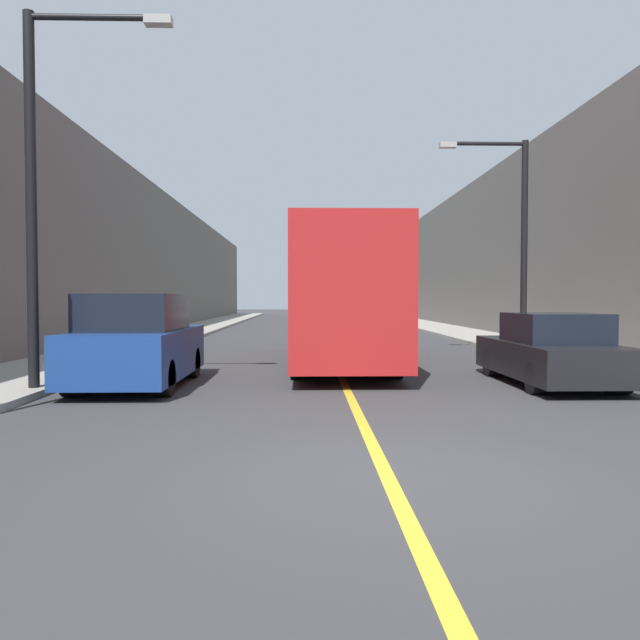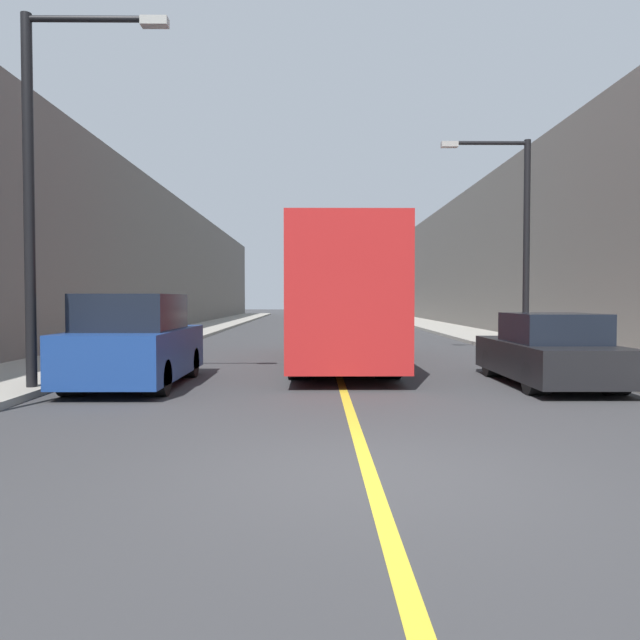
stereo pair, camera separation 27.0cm
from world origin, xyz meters
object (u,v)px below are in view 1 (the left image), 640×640
(parked_suv_left, at_px, (137,344))
(car_right_near, at_px, (551,352))
(street_lamp_right, at_px, (515,230))
(bus, at_px, (338,296))
(street_lamp_left, at_px, (45,172))

(parked_suv_left, distance_m, car_right_near, 8.55)
(parked_suv_left, distance_m, street_lamp_right, 12.04)
(car_right_near, bearing_deg, bus, 134.43)
(bus, bearing_deg, parked_suv_left, -134.76)
(bus, bearing_deg, street_lamp_left, -136.75)
(street_lamp_right, bearing_deg, parked_suv_left, -147.76)
(bus, height_order, parked_suv_left, bus)
(street_lamp_right, bearing_deg, car_right_near, -102.05)
(car_right_near, height_order, street_lamp_left, street_lamp_left)
(street_lamp_right, bearing_deg, street_lamp_left, -147.26)
(bus, xyz_separation_m, car_right_near, (4.21, -4.29, -1.20))
(street_lamp_left, bearing_deg, car_right_near, 6.33)
(bus, bearing_deg, car_right_near, -45.57)
(street_lamp_left, bearing_deg, parked_suv_left, 36.15)
(parked_suv_left, relative_size, street_lamp_left, 0.64)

